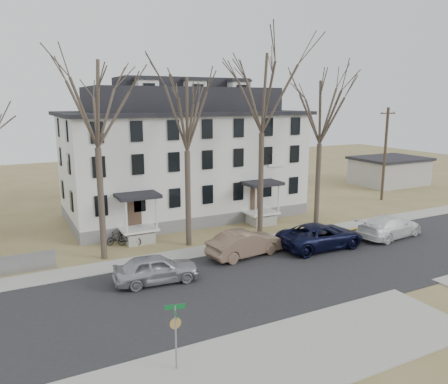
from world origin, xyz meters
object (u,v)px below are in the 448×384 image
utility_pole_far (385,153)px  car_tan (245,244)px  tree_mid_right (321,108)px  bicycle_left (129,240)px  tree_center (262,88)px  tree_mid_left (186,109)px  tree_far_left (95,97)px  bicycle_right (116,238)px  street_sign (176,327)px  boarding_house (184,155)px  car_silver (156,269)px  car_white (390,227)px  car_navy (321,236)px

utility_pole_far → car_tan: utility_pole_far is taller
tree_mid_right → bicycle_left: size_ratio=7.56×
tree_center → tree_mid_left: bearing=180.0°
tree_far_left → tree_center: tree_center is taller
bicycle_right → street_sign: size_ratio=0.59×
tree_mid_right → bicycle_right: 18.68m
boarding_house → car_silver: boarding_house is taller
boarding_house → bicycle_right: 10.73m
boarding_house → tree_far_left: (-9.00, -8.15, 4.96)m
tree_far_left → street_sign: tree_far_left is taller
tree_far_left → street_sign: 16.04m
bicycle_right → tree_center: bearing=-123.0°
utility_pole_far → bicycle_right: size_ratio=5.88×
tree_far_left → bicycle_left: size_ratio=8.14×
tree_mid_right → car_silver: size_ratio=2.66×
street_sign → tree_mid_left: bearing=79.3°
boarding_house → street_sign: boarding_house is taller
tree_mid_left → tree_mid_right: bearing=0.0°
utility_pole_far → car_white: 13.97m
car_silver → bicycle_left: bearing=3.0°
car_silver → car_white: bearing=-84.1°
street_sign → car_tan: bearing=62.1°
tree_mid_left → tree_far_left: bearing=180.0°
tree_mid_left → car_tan: 9.87m
utility_pole_far → car_tan: size_ratio=1.80×
car_tan → tree_mid_right: bearing=-74.3°
boarding_house → car_silver: size_ratio=4.35×
bicycle_left → tree_mid_left: bearing=-86.0°
tree_mid_right → car_navy: bearing=-126.1°
tree_far_left → street_sign: (-0.18, -13.57, -8.55)m
tree_center → tree_mid_right: tree_center is taller
utility_pole_far → street_sign: bearing=-149.1°
tree_center → street_sign: bearing=-131.9°
car_tan → street_sign: bearing=130.7°
tree_mid_left → car_silver: size_ratio=2.66×
tree_mid_right → bicycle_left: 17.96m
tree_mid_right → car_tan: (-9.08, -3.92, -8.73)m
car_navy → bicycle_left: car_navy is taller
car_white → bicycle_left: 19.33m
car_tan → car_silver: bearing=94.5°
car_navy → bicycle_right: car_navy is taller
utility_pole_far → car_tan: bearing=-158.9°
tree_mid_right → tree_mid_left: bearing=180.0°
tree_mid_right → car_white: size_ratio=2.21×
tree_far_left → car_white: tree_far_left is taller
boarding_house → bicycle_left: size_ratio=12.35×
tree_mid_left → car_silver: (-4.22, -5.35, -8.79)m
tree_mid_left → bicycle_left: (-3.86, 1.67, -9.16)m
utility_pole_far → bicycle_right: (-28.12, -1.81, -4.42)m
boarding_house → bicycle_left: boarding_house is taller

